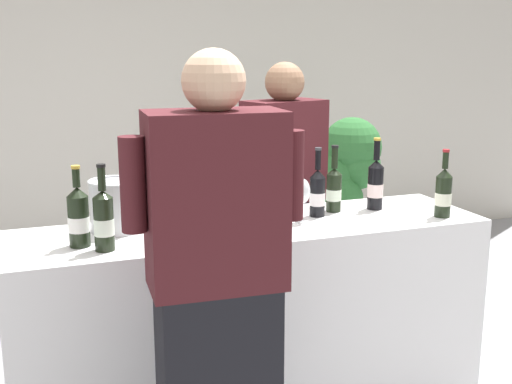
{
  "coord_description": "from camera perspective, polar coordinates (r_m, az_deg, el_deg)",
  "views": [
    {
      "loc": [
        -0.91,
        -2.56,
        1.71
      ],
      "look_at": [
        0.01,
        0.0,
        1.1
      ],
      "focal_mm": 44.57,
      "sensor_mm": 36.0,
      "label": 1
    }
  ],
  "objects": [
    {
      "name": "wine_bottle_4",
      "position": [
        2.96,
        5.53,
        -0.05
      ],
      "size": [
        0.07,
        0.07,
        0.32
      ],
      "color": "black",
      "rests_on": "counter"
    },
    {
      "name": "wine_bottle_2",
      "position": [
        2.81,
        -7.56,
        -0.56
      ],
      "size": [
        0.08,
        0.08,
        0.32
      ],
      "color": "black",
      "rests_on": "counter"
    },
    {
      "name": "wine_bottle_3",
      "position": [
        2.51,
        -13.5,
        -2.44
      ],
      "size": [
        0.08,
        0.08,
        0.34
      ],
      "color": "black",
      "rests_on": "counter"
    },
    {
      "name": "wine_bottle_6",
      "position": [
        2.98,
        0.98,
        0.08
      ],
      "size": [
        0.08,
        0.08,
        0.31
      ],
      "color": "black",
      "rests_on": "counter"
    },
    {
      "name": "potted_shrub",
      "position": [
        4.52,
        7.77,
        0.6
      ],
      "size": [
        0.56,
        0.45,
        1.25
      ],
      "color": "brown",
      "rests_on": "ground_plane"
    },
    {
      "name": "wine_bottle_11",
      "position": [
        3.06,
        16.47,
        -0.05
      ],
      "size": [
        0.08,
        0.08,
        0.32
      ],
      "color": "black",
      "rests_on": "counter"
    },
    {
      "name": "person_guest",
      "position": [
        2.16,
        -3.51,
        -11.17
      ],
      "size": [
        0.6,
        0.26,
        1.71
      ],
      "color": "black",
      "rests_on": "ground_plane"
    },
    {
      "name": "person_server",
      "position": [
        3.56,
        2.47,
        -2.09
      ],
      "size": [
        0.57,
        0.35,
        1.65
      ],
      "color": "black",
      "rests_on": "ground_plane"
    },
    {
      "name": "wine_bottle_1",
      "position": [
        2.58,
        -6.59,
        -1.98
      ],
      "size": [
        0.08,
        0.08,
        0.31
      ],
      "color": "black",
      "rests_on": "counter"
    },
    {
      "name": "wine_bottle_10",
      "position": [
        2.74,
        -0.73,
        -0.86
      ],
      "size": [
        0.08,
        0.08,
        0.34
      ],
      "color": "black",
      "rests_on": "counter"
    },
    {
      "name": "wine_glass",
      "position": [
        2.85,
        4.18,
        -0.07
      ],
      "size": [
        0.07,
        0.07,
        0.2
      ],
      "color": "silver",
      "rests_on": "counter"
    },
    {
      "name": "ice_bucket",
      "position": [
        2.78,
        -12.45,
        -1.15
      ],
      "size": [
        0.23,
        0.23,
        0.22
      ],
      "color": "silver",
      "rests_on": "counter"
    },
    {
      "name": "wine_bottle_7",
      "position": [
        3.13,
        10.68,
        0.72
      ],
      "size": [
        0.08,
        0.08,
        0.35
      ],
      "color": "black",
      "rests_on": "counter"
    },
    {
      "name": "wall_back",
      "position": [
        5.25,
        -9.94,
        9.1
      ],
      "size": [
        8.0,
        0.1,
        2.8
      ],
      "primitive_type": "cube",
      "color": "beige",
      "rests_on": "ground_plane"
    },
    {
      "name": "wine_bottle_5",
      "position": [
        3.06,
        7.0,
        0.3
      ],
      "size": [
        0.07,
        0.07,
        0.32
      ],
      "color": "black",
      "rests_on": "counter"
    },
    {
      "name": "wine_bottle_9",
      "position": [
        2.6,
        -3.73,
        -1.45
      ],
      "size": [
        0.08,
        0.08,
        0.33
      ],
      "color": "black",
      "rests_on": "counter"
    },
    {
      "name": "counter",
      "position": [
        2.99,
        -0.24,
        -11.78
      ],
      "size": [
        2.12,
        0.58,
        0.95
      ],
      "primitive_type": "cube",
      "color": "white",
      "rests_on": "ground_plane"
    },
    {
      "name": "wine_bottle_8",
      "position": [
        2.7,
        -7.5,
        -1.33
      ],
      "size": [
        0.08,
        0.08,
        0.32
      ],
      "color": "black",
      "rests_on": "counter"
    },
    {
      "name": "wine_bottle_0",
      "position": [
        2.59,
        -15.64,
        -2.16
      ],
      "size": [
        0.08,
        0.08,
        0.32
      ],
      "color": "black",
      "rests_on": "counter"
    }
  ]
}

